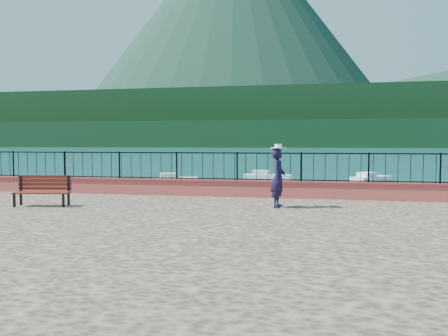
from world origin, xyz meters
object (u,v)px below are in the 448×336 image
at_px(boat_1, 277,197).
at_px(boat_4, 268,175).
at_px(boat_5, 371,177).
at_px(boat_3, 175,178).
at_px(person, 278,178).
at_px(park_bench, 42,197).

bearing_deg(boat_1, boat_4, 127.39).
height_order(boat_4, boat_5, same).
height_order(boat_3, boat_5, same).
bearing_deg(boat_4, boat_5, -6.24).
relative_size(boat_1, boat_4, 1.06).
relative_size(boat_4, boat_5, 1.05).
distance_m(boat_4, boat_5, 8.28).
xyz_separation_m(person, boat_3, (-9.18, 19.21, -1.66)).
bearing_deg(person, park_bench, 105.37).
distance_m(park_bench, boat_5, 27.66).
height_order(person, boat_4, person).
relative_size(person, boat_4, 0.44).
bearing_deg(boat_3, boat_1, -72.62).
bearing_deg(boat_5, boat_4, 130.03).
height_order(park_bench, person, person).
bearing_deg(boat_4, boat_1, -86.32).
xyz_separation_m(boat_1, boat_3, (-8.53, 10.29, 0.00)).
relative_size(park_bench, person, 0.97).
bearing_deg(boat_3, person, -86.72).
distance_m(boat_1, boat_5, 15.89).
bearing_deg(boat_1, boat_3, 159.90).
xyz_separation_m(park_bench, boat_4, (4.38, 24.97, -1.08)).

